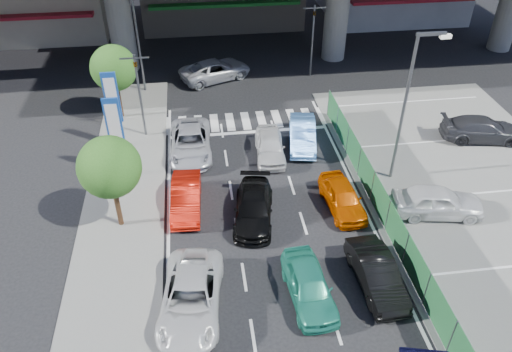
{
  "coord_description": "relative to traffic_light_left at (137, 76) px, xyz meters",
  "views": [
    {
      "loc": [
        -3.01,
        -14.37,
        15.99
      ],
      "look_at": [
        -0.48,
        4.57,
        1.87
      ],
      "focal_mm": 35.0,
      "sensor_mm": 36.0,
      "label": 1
    }
  ],
  "objects": [
    {
      "name": "wagon_silver_front_left",
      "position": [
        2.67,
        -2.18,
        -3.25
      ],
      "size": [
        2.39,
        5.01,
        1.38
      ],
      "primitive_type": "imported",
      "rotation": [
        0.0,
        0.0,
        -0.02
      ],
      "color": "#AEAFB6",
      "rests_on": "ground"
    },
    {
      "name": "parked_sedan_white",
      "position": [
        14.27,
        -9.2,
        -3.13
      ],
      "size": [
        4.6,
        2.46,
        1.49
      ],
      "primitive_type": "imported",
      "rotation": [
        0.0,
        0.0,
        1.4
      ],
      "color": "silver",
      "rests_on": "parking_lot"
    },
    {
      "name": "ground",
      "position": [
        6.2,
        -12.0,
        -3.94
      ],
      "size": [
        120.0,
        120.0,
        0.0
      ],
      "primitive_type": "plane",
      "color": "black",
      "rests_on": "ground"
    },
    {
      "name": "street_lamp_left",
      "position": [
        -0.13,
        6.0,
        0.83
      ],
      "size": [
        1.65,
        0.22,
        8.0
      ],
      "color": "#595B60",
      "rests_on": "ground"
    },
    {
      "name": "sidewalk_left",
      "position": [
        -0.8,
        -8.0,
        -3.88
      ],
      "size": [
        4.0,
        30.0,
        0.12
      ],
      "primitive_type": "cube",
      "color": "slate",
      "rests_on": "ground"
    },
    {
      "name": "traffic_light_left",
      "position": [
        0.0,
        0.0,
        0.0
      ],
      "size": [
        1.6,
        1.24,
        5.2
      ],
      "color": "#595B60",
      "rests_on": "ground"
    },
    {
      "name": "kei_truck_front_right",
      "position": [
        9.16,
        -2.14,
        -3.25
      ],
      "size": [
        2.17,
        4.38,
        1.38
      ],
      "primitive_type": "imported",
      "rotation": [
        0.0,
        0.0,
        -0.18
      ],
      "color": "#5B9DF5",
      "rests_on": "ground"
    },
    {
      "name": "parking_lot",
      "position": [
        17.2,
        -10.0,
        -3.91
      ],
      "size": [
        12.0,
        28.0,
        0.06
      ],
      "primitive_type": "cube",
      "color": "slate",
      "rests_on": "ground"
    },
    {
      "name": "taxi_orange_left",
      "position": [
        2.31,
        -7.1,
        -3.28
      ],
      "size": [
        1.6,
        4.06,
        1.32
      ],
      "primitive_type": "imported",
      "rotation": [
        0.0,
        0.0,
        -0.05
      ],
      "color": "red",
      "rests_on": "ground"
    },
    {
      "name": "taxi_orange_right",
      "position": [
        9.91,
        -8.1,
        -3.28
      ],
      "size": [
        1.84,
        3.95,
        1.31
      ],
      "primitive_type": "imported",
      "rotation": [
        0.0,
        0.0,
        0.08
      ],
      "color": "#BB4600",
      "rests_on": "ground"
    },
    {
      "name": "crossing_wagon_silver",
      "position": [
        4.73,
        7.32,
        -3.22
      ],
      "size": [
        5.67,
        4.15,
        1.43
      ],
      "primitive_type": "imported",
      "rotation": [
        0.0,
        0.0,
        1.96
      ],
      "color": "#AEAFB6",
      "rests_on": "ground"
    },
    {
      "name": "tree_near",
      "position": [
        -0.8,
        -8.0,
        -0.55
      ],
      "size": [
        2.8,
        2.8,
        4.8
      ],
      "color": "#382314",
      "rests_on": "ground"
    },
    {
      "name": "taxi_teal_mid",
      "position": [
        7.06,
        -13.41,
        -3.25
      ],
      "size": [
        1.87,
        4.11,
        1.37
      ],
      "primitive_type": "imported",
      "rotation": [
        0.0,
        0.0,
        0.07
      ],
      "color": "#258B72",
      "rests_on": "ground"
    },
    {
      "name": "sedan_black_mid",
      "position": [
        5.49,
        -8.3,
        -3.3
      ],
      "size": [
        2.52,
        4.65,
        1.28
      ],
      "primitive_type": "imported",
      "rotation": [
        0.0,
        0.0,
        -0.17
      ],
      "color": "black",
      "rests_on": "ground"
    },
    {
      "name": "sedan_white_mid_left",
      "position": [
        2.37,
        -13.38,
        -3.25
      ],
      "size": [
        2.91,
        5.22,
        1.38
      ],
      "primitive_type": "imported",
      "rotation": [
        0.0,
        0.0,
        -0.13
      ],
      "color": "silver",
      "rests_on": "ground"
    },
    {
      "name": "traffic_cone",
      "position": [
        13.12,
        -7.89,
        -3.54
      ],
      "size": [
        0.42,
        0.42,
        0.68
      ],
      "primitive_type": "cone",
      "rotation": [
        0.0,
        0.0,
        -0.24
      ],
      "color": "red",
      "rests_on": "parking_lot"
    },
    {
      "name": "fence_run",
      "position": [
        11.5,
        -11.0,
        -3.04
      ],
      "size": [
        0.16,
        22.0,
        1.8
      ],
      "primitive_type": null,
      "color": "#1C542C",
      "rests_on": "ground"
    },
    {
      "name": "signboard_far",
      "position": [
        -1.4,
        -1.01,
        -0.87
      ],
      "size": [
        0.8,
        0.14,
        4.7
      ],
      "color": "#595B60",
      "rests_on": "ground"
    },
    {
      "name": "traffic_light_right",
      "position": [
        11.7,
        7.0,
        0.0
      ],
      "size": [
        1.6,
        1.24,
        5.2
      ],
      "color": "#595B60",
      "rests_on": "ground"
    },
    {
      "name": "tree_far",
      "position": [
        -1.6,
        2.5,
        -0.55
      ],
      "size": [
        2.8,
        2.8,
        4.8
      ],
      "color": "#382314",
      "rests_on": "ground"
    },
    {
      "name": "parked_sedan_dgrey",
      "position": [
        19.79,
        -3.09,
        -3.19
      ],
      "size": [
        5.03,
        2.77,
        1.38
      ],
      "primitive_type": "imported",
      "rotation": [
        0.0,
        0.0,
        1.39
      ],
      "color": "#2F2F34",
      "rests_on": "parking_lot"
    },
    {
      "name": "signboard_near",
      "position": [
        -1.0,
        -4.01,
        -0.87
      ],
      "size": [
        0.8,
        0.14,
        4.7
      ],
      "color": "#595B60",
      "rests_on": "ground"
    },
    {
      "name": "hatch_black_mid_right",
      "position": [
        9.93,
        -13.16,
        -3.26
      ],
      "size": [
        1.65,
        4.15,
        1.34
      ],
      "primitive_type": "imported",
      "rotation": [
        0.0,
        0.0,
        0.06
      ],
      "color": "black",
      "rests_on": "ground"
    },
    {
      "name": "sedan_white_front_mid",
      "position": [
        7.09,
        -3.09,
        -3.27
      ],
      "size": [
        1.86,
        4.03,
        1.34
      ],
      "primitive_type": "imported",
      "rotation": [
        0.0,
        0.0,
        -0.07
      ],
      "color": "silver",
      "rests_on": "ground"
    },
    {
      "name": "street_lamp_right",
      "position": [
        13.37,
        -6.0,
        0.83
      ],
      "size": [
        1.65,
        0.22,
        8.0
      ],
      "color": "#595B60",
      "rests_on": "ground"
    }
  ]
}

